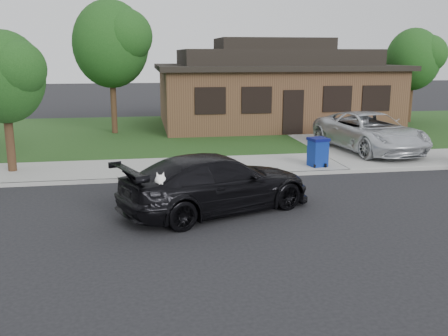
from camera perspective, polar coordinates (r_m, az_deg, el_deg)
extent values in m
plane|color=black|center=(13.03, 5.11, -4.74)|extent=(120.00, 120.00, 0.00)
cube|color=gray|center=(17.73, 1.10, 0.26)|extent=(60.00, 3.00, 0.12)
cube|color=gray|center=(16.30, 2.06, -0.88)|extent=(60.00, 0.12, 0.12)
cube|color=#193814|center=(25.51, -2.17, 4.14)|extent=(60.00, 13.00, 0.13)
cube|color=gray|center=(24.15, 13.05, 3.34)|extent=(4.50, 13.00, 0.14)
imported|color=black|center=(12.67, -0.82, -1.73)|extent=(5.48, 3.84, 1.47)
ellipsoid|color=white|center=(11.59, -7.29, -1.64)|extent=(0.34, 0.40, 0.30)
sphere|color=white|center=(11.34, -7.26, -1.44)|extent=(0.26, 0.26, 0.26)
cube|color=white|center=(11.23, -7.23, -1.82)|extent=(0.09, 0.12, 0.08)
sphere|color=black|center=(11.17, -7.22, -1.89)|extent=(0.04, 0.04, 0.04)
cone|color=white|center=(11.35, -7.62, -0.73)|extent=(0.11, 0.11, 0.14)
cone|color=white|center=(11.36, -6.96, -0.70)|extent=(0.11, 0.11, 0.14)
imported|color=silver|center=(20.85, 16.31, 4.00)|extent=(3.30, 5.81, 1.53)
cube|color=navy|center=(17.64, 10.67, 1.66)|extent=(0.65, 0.65, 0.90)
cube|color=#060C4E|center=(17.55, 10.74, 3.25)|extent=(0.71, 0.71, 0.10)
cylinder|color=black|center=(17.40, 10.31, 0.24)|extent=(0.08, 0.15, 0.14)
cylinder|color=black|center=(17.54, 11.53, 0.29)|extent=(0.08, 0.15, 0.14)
cube|color=#422B1C|center=(28.04, 5.49, 8.10)|extent=(12.00, 8.00, 3.00)
cube|color=black|center=(27.96, 5.56, 11.42)|extent=(12.60, 8.60, 0.25)
cube|color=black|center=(27.95, 5.59, 12.50)|extent=(10.00, 6.50, 0.80)
cube|color=black|center=(27.95, 5.62, 13.94)|extent=(6.00, 3.50, 0.60)
cube|color=black|center=(24.22, 7.91, 6.35)|extent=(1.00, 0.06, 2.10)
cube|color=black|center=(23.30, -1.57, 7.69)|extent=(1.30, 0.05, 1.10)
cube|color=black|center=(23.70, 3.75, 7.76)|extent=(1.30, 0.05, 1.10)
cube|color=black|center=(24.91, 12.83, 7.71)|extent=(1.30, 0.05, 1.10)
cube|color=black|center=(25.73, 17.00, 7.63)|extent=(1.30, 0.05, 1.10)
cylinder|color=#332114|center=(25.18, -12.48, 6.73)|extent=(0.28, 0.28, 2.48)
ellipsoid|color=#143811|center=(25.05, -12.82, 13.64)|extent=(3.60, 3.60, 4.14)
sphere|color=#26591E|center=(24.50, -11.20, 14.59)|extent=(2.52, 2.52, 2.52)
cylinder|color=#332114|center=(30.67, 20.43, 6.85)|extent=(0.28, 0.28, 2.03)
ellipsoid|color=#143811|center=(30.54, 20.81, 11.54)|extent=(3.00, 3.00, 3.45)
sphere|color=#26591E|center=(30.46, 22.28, 11.98)|extent=(2.10, 2.10, 2.10)
cylinder|color=#332114|center=(17.99, -23.24, 2.51)|extent=(0.28, 0.28, 1.80)
ellipsoid|color=#143811|center=(17.77, -23.87, 9.50)|extent=(2.60, 2.60, 2.99)
sphere|color=#26591E|center=(17.26, -22.57, 10.41)|extent=(1.82, 1.82, 1.82)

